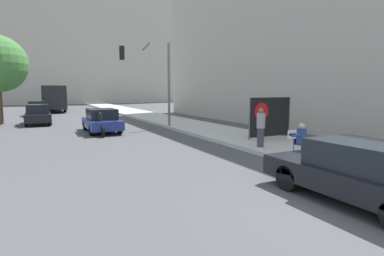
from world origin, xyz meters
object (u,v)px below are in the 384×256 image
Objects in this scene: seated_protester at (303,139)px; city_bus_on_road at (53,97)px; motorcycle_on_road at (100,126)px; traffic_light_pole at (151,70)px; car_on_road_distant at (38,108)px; car_on_road_midblock at (38,115)px; parked_car_curbside at (361,173)px; car_on_road_nearest at (102,120)px; jogger_on_sidewalk at (261,127)px; protest_banner at (270,117)px.

city_bus_on_road reaches higher than seated_protester.
city_bus_on_road is at bearing 93.66° from motorcycle_on_road.
car_on_road_distant is (-6.74, 15.49, -3.09)m from traffic_light_pole.
car_on_road_midblock is at bearing 111.79° from motorcycle_on_road.
city_bus_on_road is at bearing 97.44° from parked_car_curbside.
city_bus_on_road reaches higher than car_on_road_nearest.
car_on_road_midblock is 8.43m from motorcycle_on_road.
car_on_road_midblock reaches higher than car_on_road_nearest.
parked_car_curbside is at bearing -82.56° from city_bus_on_road.
seated_protester reaches higher than motorcycle_on_road.
motorcycle_on_road is at bearing 116.54° from seated_protester.
seated_protester is 2.25m from jogger_on_sidewalk.
jogger_on_sidewalk is at bearing -71.31° from car_on_road_distant.
parked_car_curbside is 0.41× the size of city_bus_on_road.
protest_banner is at bearing -66.01° from car_on_road_distant.
motorcycle_on_road is (-3.29, 13.09, -0.14)m from parked_car_curbside.
car_on_road_distant is (-6.48, 30.06, 0.04)m from parked_car_curbside.
parked_car_curbside is 0.94× the size of car_on_road_distant.
car_on_road_distant is at bearing 106.25° from seated_protester.
seated_protester is 11.75m from traffic_light_pole.
car_on_road_midblock is (-8.21, 17.60, -0.08)m from seated_protester.
car_on_road_nearest is 16.00m from car_on_road_distant.
jogger_on_sidewalk is 10.10m from car_on_road_nearest.
seated_protester is 3.77m from parked_car_curbside.
protest_banner is at bearing -53.61° from car_on_road_midblock.
car_on_road_nearest is (-2.96, 14.45, 0.02)m from parked_car_curbside.
city_bus_on_road is at bearing 100.21° from seated_protester.
city_bus_on_road is (-6.61, 33.53, 0.95)m from seated_protester.
parked_car_curbside reaches higher than motorcycle_on_road.
protest_banner is (1.91, 3.86, 0.41)m from seated_protester.
seated_protester is 0.29× the size of car_on_road_midblock.
city_bus_on_road is (1.61, 15.93, 1.04)m from car_on_road_midblock.
car_on_road_nearest is at bearing -77.30° from car_on_road_distant.
city_bus_on_road reaches higher than protest_banner.
protest_banner is 8.56m from traffic_light_pole.
traffic_light_pole reaches higher than parked_car_curbside.
traffic_light_pole is at bearing 114.95° from protest_banner.
jogger_on_sidewalk is 2.51m from protest_banner.
city_bus_on_road reaches higher than jogger_on_sidewalk.
car_on_road_midblock reaches higher than parked_car_curbside.
car_on_road_nearest is at bearing -65.22° from jogger_on_sidewalk.
seated_protester is 12.11m from car_on_road_nearest.
car_on_road_midblock is (-6.68, 6.34, -3.09)m from traffic_light_pole.
seated_protester is at bearing -82.26° from traffic_light_pole.
jogger_on_sidewalk is 9.11m from motorcycle_on_road.
traffic_light_pole is 1.18× the size of car_on_road_distant.
parked_car_curbside is at bearing -119.36° from seated_protester.
city_bus_on_road is at bearing -81.49° from jogger_on_sidewalk.
jogger_on_sidewalk is at bearing 88.68° from seated_protester.
seated_protester is 0.28× the size of parked_car_curbside.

